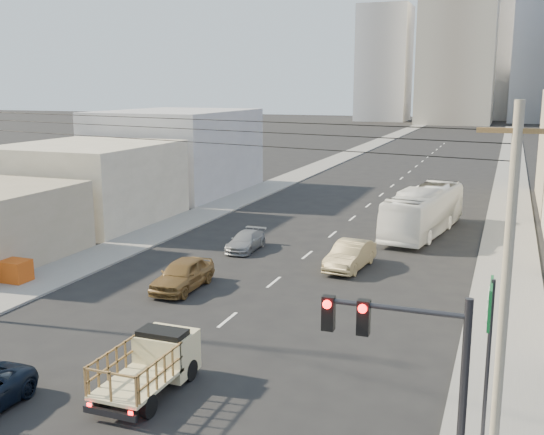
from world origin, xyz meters
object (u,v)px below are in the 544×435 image
Objects in this scene: sedan_tan at (350,255)px; crate_stack at (13,270)px; sedan_grey at (246,241)px; green_sign at (489,322)px; flatbed_pickup at (151,361)px; utility_pole at (504,302)px; sedan_brown at (183,274)px; traffic_signal at (415,377)px; city_bus at (424,211)px.

crate_stack is at bearing -145.08° from sedan_tan.
green_sign is (15.22, -18.30, 3.16)m from sedan_grey.
sedan_grey is at bearing 172.01° from sedan_tan.
flatbed_pickup is 12.00m from utility_pole.
sedan_brown is at bearing -130.87° from sedan_tan.
utility_pole reaches higher than flatbed_pickup.
traffic_signal is at bearing -47.90° from sedan_brown.
flatbed_pickup is 2.45× the size of crate_stack.
sedan_brown is at bearing 133.01° from traffic_signal.
flatbed_pickup reaches higher than sedan_grey.
city_bus is 6.58× the size of crate_stack.
sedan_tan is at bearing 42.27° from sedan_brown.
crate_stack is (-24.50, 10.02, -4.50)m from utility_pole.
sedan_grey is (-4.43, 18.91, -0.51)m from flatbed_pickup.
sedan_brown is 9.28m from crate_stack.
sedan_brown is (-4.37, 10.36, -0.31)m from flatbed_pickup.
city_bus reaches higher than sedan_tan.
traffic_signal is at bearing -25.07° from flatbed_pickup.
sedan_tan is at bearing -15.37° from sedan_grey.
city_bus is 1.97× the size of traffic_signal.
city_bus reaches higher than sedan_grey.
city_bus is 27.56m from green_sign.
utility_pole is at bearing -82.33° from green_sign.
crate_stack is at bearing 151.17° from traffic_signal.
sedan_tan is 0.80× the size of traffic_signal.
traffic_signal reaches higher than city_bus.
utility_pole is (5.53, -29.48, 3.54)m from city_bus.
utility_pole is (11.13, -1.89, 4.09)m from flatbed_pickup.
green_sign is 25.49m from crate_stack.
city_bus is at bearing 78.54° from flatbed_pickup.
sedan_tan is at bearing 28.98° from crate_stack.
utility_pole is at bearing -22.25° from crate_stack.
flatbed_pickup is at bearing -92.86° from city_bus.
city_bus is 13.31m from sedan_grey.
utility_pole reaches higher than sedan_brown.
traffic_signal is 5.21m from green_sign.
sedan_grey is 26.38m from utility_pole.
sedan_tan is 0.48× the size of utility_pole.
traffic_signal is (6.57, -21.50, 3.29)m from sedan_tan.
traffic_signal is at bearing -74.63° from city_bus.
green_sign is at bearing -70.51° from city_bus.
flatbed_pickup is 10.79m from traffic_signal.
flatbed_pickup is at bearing 170.37° from utility_pole.
city_bus is at bearing 96.78° from traffic_signal.
traffic_signal is 26.21m from crate_stack.
sedan_tan is at bearing 106.99° from traffic_signal.
utility_pole is (15.49, -12.25, 4.40)m from sedan_brown.
flatbed_pickup reaches higher than sedan_tan.
city_bus is at bearing 100.63° from utility_pole.
sedan_tan is (7.19, 6.75, 0.00)m from sedan_brown.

